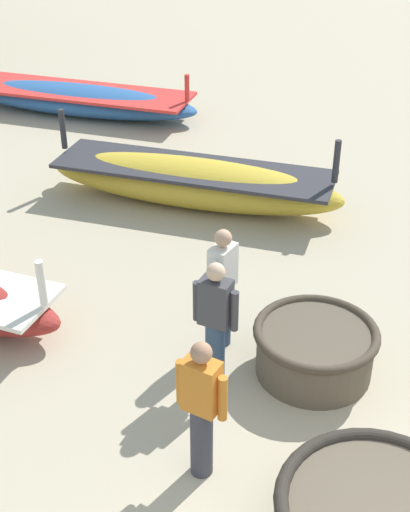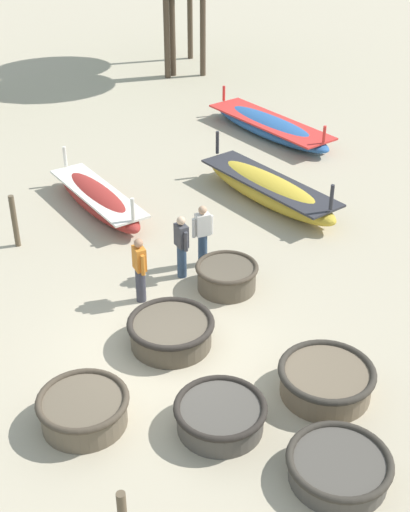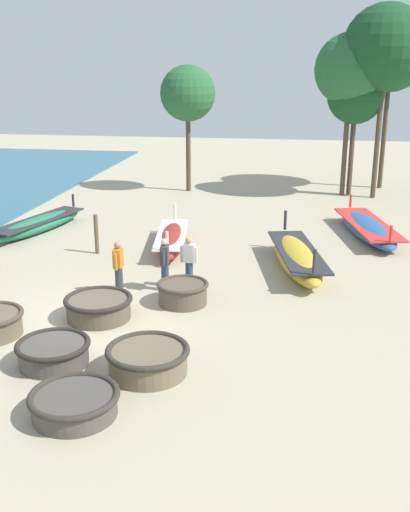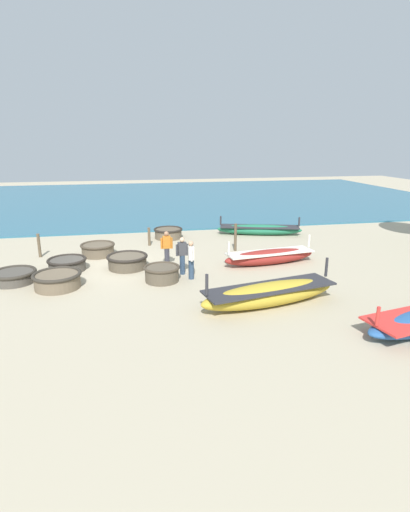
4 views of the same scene
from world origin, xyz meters
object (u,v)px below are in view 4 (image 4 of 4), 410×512
Objects in this scene: coracle_weathered at (127,261)px; coracle_beside_post at (57,280)px; coracle_tilted at (168,233)px; fisherman_with_hat at (182,255)px; mooring_post_shoreline at (235,237)px; coracle_far_left at (67,264)px; long_boat_red_hull at (270,256)px; fisherman_by_coracle at (167,248)px; mooring_post_inland at (39,246)px; coracle_nearest at (162,273)px; mooring_post_mid_beach at (149,237)px; long_boat_white_hull at (259,229)px; coracle_far_right at (98,249)px; fisherman_standing_right at (191,259)px; coracle_front_right at (14,276)px; long_boat_blue_hull at (270,294)px.

coracle_weathered is 3.27m from coracle_beside_post.
coracle_beside_post reaches higher than coracle_tilted.
mooring_post_shoreline is at bearing 134.98° from fisherman_with_hat.
coracle_far_left is 1.04× the size of fisherman_with_hat.
fisherman_by_coracle is (-0.56, -4.57, 0.49)m from long_boat_red_hull.
mooring_post_inland is at bearing -161.88° from coracle_beside_post.
coracle_nearest is 5.56m from mooring_post_shoreline.
long_boat_white_hull is at bearing 101.23° from mooring_post_mid_beach.
coracle_far_right is (-4.24, 1.23, -0.00)m from coracle_beside_post.
mooring_post_inland reaches higher than coracle_tilted.
mooring_post_shoreline reaches higher than mooring_post_mid_beach.
coracle_far_right is 1.04× the size of fisherman_standing_right.
coracle_weathered is 1.28× the size of mooring_post_shoreline.
long_boat_white_hull is 5.24× the size of mooring_post_mid_beach.
fisherman_by_coracle is (0.22, 4.26, 0.55)m from coracle_far_left.
fisherman_by_coracle reaches higher than coracle_tilted.
mooring_post_inland reaches higher than mooring_post_mid_beach.
fisherman_by_coracle is (5.21, -0.60, 0.53)m from coracle_tilted.
coracle_far_left is at bearing 122.48° from coracle_front_right.
long_boat_red_hull is at bearing 83.02° from fisherman_by_coracle.
fisherman_with_hat reaches higher than coracle_tilted.
long_boat_blue_hull is at bearing 21.80° from mooring_post_mid_beach.
fisherman_with_hat is at bearing 22.70° from fisherman_by_coracle.
fisherman_by_coracle reaches higher than long_boat_red_hull.
mooring_post_mid_beach is (-5.69, 3.78, 0.16)m from coracle_beside_post.
fisherman_with_hat is 1.38× the size of mooring_post_inland.
fisherman_with_hat is at bearing -80.65° from long_boat_red_hull.
long_boat_blue_hull reaches higher than coracle_tilted.
coracle_far_left is 2.83m from mooring_post_inland.
long_boat_red_hull is at bearing 69.50° from coracle_far_right.
mooring_post_shoreline is at bearing -159.06° from long_boat_red_hull.
coracle_weathered is 3.20m from fisherman_standing_right.
coracle_far_right is 5.09m from fisherman_with_hat.
coracle_front_right is at bearing -47.39° from coracle_tilted.
long_boat_blue_hull is at bearing 34.99° from fisherman_standing_right.
long_boat_red_hull reaches higher than coracle_tilted.
fisherman_standing_right is at bearing 55.87° from mooring_post_inland.
long_boat_red_hull is 3.91× the size of mooring_post_inland.
coracle_nearest is at bearing -7.99° from coracle_tilted.
fisherman_by_coracle is at bearing 66.13° from mooring_post_inland.
coracle_beside_post is at bearing -34.65° from coracle_tilted.
long_boat_white_hull reaches higher than coracle_far_left.
coracle_beside_post is (0.00, -3.93, -0.01)m from coracle_nearest.
mooring_post_shoreline reaches higher than coracle_front_right.
long_boat_white_hull is 3.22× the size of fisherman_standing_right.
fisherman_with_hat is 1.00× the size of fisherman_by_coracle.
coracle_weathered reaches higher than coracle_tilted.
fisherman_with_hat is at bearing -0.77° from coracle_tilted.
coracle_beside_post is at bearing -64.39° from mooring_post_shoreline.
coracle_weathered is 2.66m from coracle_far_right.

